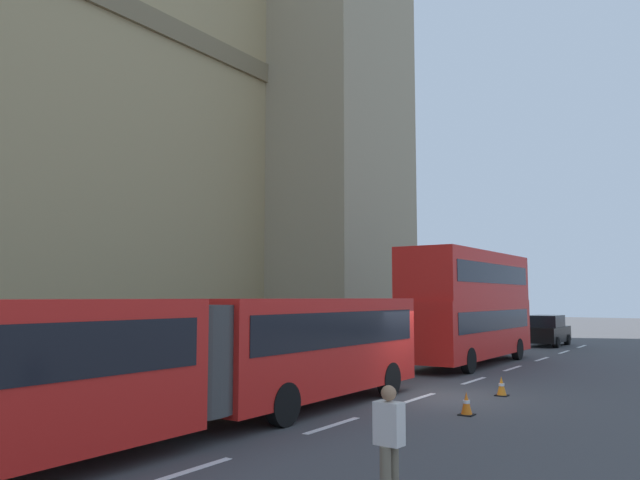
{
  "coord_description": "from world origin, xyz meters",
  "views": [
    {
      "loc": [
        -17.35,
        -7.85,
        2.93
      ],
      "look_at": [
        2.78,
        5.69,
        5.19
      ],
      "focal_mm": 34.7,
      "sensor_mm": 36.0,
      "label": 1
    }
  ],
  "objects_px": {
    "sedan_lead": "(548,331)",
    "double_decker_bus": "(469,302)",
    "traffic_cone_middle": "(466,404)",
    "traffic_cone_east": "(502,386)",
    "articulated_bus": "(181,354)",
    "traffic_cone_west": "(394,422)",
    "pedestrian_near_cones": "(389,441)"
  },
  "relations": [
    {
      "from": "sedan_lead",
      "to": "double_decker_bus",
      "type": "bearing_deg",
      "value": 179.18
    },
    {
      "from": "traffic_cone_east",
      "to": "pedestrian_near_cones",
      "type": "bearing_deg",
      "value": -170.39
    },
    {
      "from": "articulated_bus",
      "to": "traffic_cone_east",
      "type": "relative_size",
      "value": 30.43
    },
    {
      "from": "sedan_lead",
      "to": "traffic_cone_west",
      "type": "xyz_separation_m",
      "value": [
        -27.12,
        -3.45,
        -0.63
      ]
    },
    {
      "from": "pedestrian_near_cones",
      "to": "traffic_cone_middle",
      "type": "bearing_deg",
      "value": 12.43
    },
    {
      "from": "traffic_cone_west",
      "to": "traffic_cone_east",
      "type": "height_order",
      "value": "same"
    },
    {
      "from": "traffic_cone_west",
      "to": "double_decker_bus",
      "type": "bearing_deg",
      "value": 14.18
    },
    {
      "from": "sedan_lead",
      "to": "articulated_bus",
      "type": "bearing_deg",
      "value": 179.66
    },
    {
      "from": "traffic_cone_middle",
      "to": "traffic_cone_east",
      "type": "height_order",
      "value": "same"
    },
    {
      "from": "articulated_bus",
      "to": "sedan_lead",
      "type": "relative_size",
      "value": 4.01
    },
    {
      "from": "pedestrian_near_cones",
      "to": "sedan_lead",
      "type": "bearing_deg",
      "value": 9.97
    },
    {
      "from": "traffic_cone_middle",
      "to": "articulated_bus",
      "type": "bearing_deg",
      "value": 144.6
    },
    {
      "from": "pedestrian_near_cones",
      "to": "double_decker_bus",
      "type": "bearing_deg",
      "value": 17.04
    },
    {
      "from": "traffic_cone_west",
      "to": "traffic_cone_east",
      "type": "bearing_deg",
      "value": -2.12
    },
    {
      "from": "sedan_lead",
      "to": "traffic_cone_west",
      "type": "height_order",
      "value": "sedan_lead"
    },
    {
      "from": "traffic_cone_middle",
      "to": "pedestrian_near_cones",
      "type": "bearing_deg",
      "value": -167.57
    },
    {
      "from": "articulated_bus",
      "to": "traffic_cone_middle",
      "type": "distance_m",
      "value": 7.23
    },
    {
      "from": "traffic_cone_middle",
      "to": "pedestrian_near_cones",
      "type": "distance_m",
      "value": 7.37
    },
    {
      "from": "articulated_bus",
      "to": "pedestrian_near_cones",
      "type": "xyz_separation_m",
      "value": [
        -1.4,
        -5.68,
        -0.83
      ]
    },
    {
      "from": "traffic_cone_middle",
      "to": "traffic_cone_east",
      "type": "relative_size",
      "value": 1.0
    },
    {
      "from": "sedan_lead",
      "to": "pedestrian_near_cones",
      "type": "height_order",
      "value": "sedan_lead"
    },
    {
      "from": "articulated_bus",
      "to": "sedan_lead",
      "type": "bearing_deg",
      "value": -0.34
    },
    {
      "from": "traffic_cone_middle",
      "to": "traffic_cone_east",
      "type": "bearing_deg",
      "value": 3.73
    },
    {
      "from": "articulated_bus",
      "to": "traffic_cone_middle",
      "type": "relative_size",
      "value": 30.43
    },
    {
      "from": "double_decker_bus",
      "to": "sedan_lead",
      "type": "height_order",
      "value": "double_decker_bus"
    },
    {
      "from": "double_decker_bus",
      "to": "traffic_cone_middle",
      "type": "xyz_separation_m",
      "value": [
        -11.36,
        -4.1,
        -2.43
      ]
    },
    {
      "from": "double_decker_bus",
      "to": "traffic_cone_west",
      "type": "bearing_deg",
      "value": -165.82
    },
    {
      "from": "articulated_bus",
      "to": "traffic_cone_west",
      "type": "xyz_separation_m",
      "value": [
        2.76,
        -3.63,
        -1.46
      ]
    },
    {
      "from": "articulated_bus",
      "to": "sedan_lead",
      "type": "xyz_separation_m",
      "value": [
        29.88,
        -0.18,
        -0.83
      ]
    },
    {
      "from": "double_decker_bus",
      "to": "traffic_cone_middle",
      "type": "bearing_deg",
      "value": -160.16
    },
    {
      "from": "double_decker_bus",
      "to": "sedan_lead",
      "type": "relative_size",
      "value": 2.29
    },
    {
      "from": "traffic_cone_west",
      "to": "pedestrian_near_cones",
      "type": "xyz_separation_m",
      "value": [
        -4.16,
        -2.05,
        0.63
      ]
    }
  ]
}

